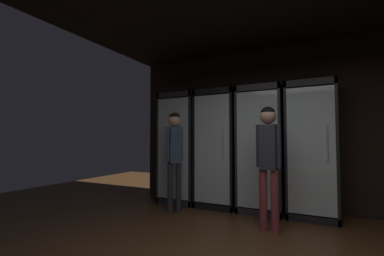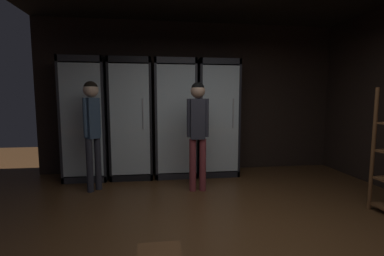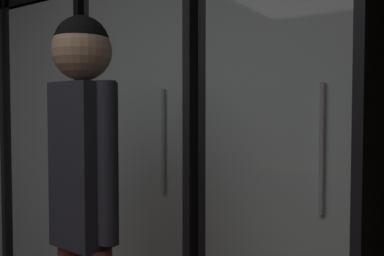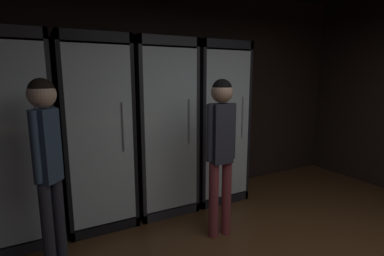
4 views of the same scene
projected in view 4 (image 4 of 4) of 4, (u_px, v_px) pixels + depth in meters
wall_back at (187, 93)px, 3.98m from camera, size 6.00×0.06×2.80m
cooler_far_left at (15, 142)px, 2.83m from camera, size 0.71×0.63×2.05m
cooler_left at (96, 135)px, 3.18m from camera, size 0.71×0.63×2.05m
cooler_center at (160, 128)px, 3.54m from camera, size 0.71×0.63×2.05m
cooler_right at (213, 124)px, 3.89m from camera, size 0.71×0.63×2.05m
shopper_near at (221, 140)px, 2.87m from camera, size 0.32×0.21×1.61m
shopper_far at (47, 151)px, 2.32m from camera, size 0.22×0.23×1.63m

